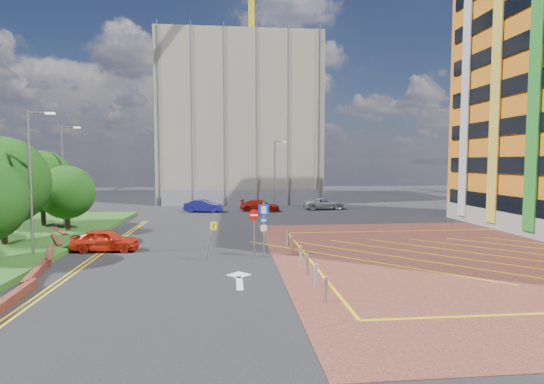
{
  "coord_description": "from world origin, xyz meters",
  "views": [
    {
      "loc": [
        -1.4,
        -22.83,
        5.48
      ],
      "look_at": [
        1.31,
        4.36,
        3.51
      ],
      "focal_mm": 28.0,
      "sensor_mm": 36.0,
      "label": 1
    }
  ],
  "objects": [
    {
      "name": "sign_cluster",
      "position": [
        0.3,
        0.98,
        1.95
      ],
      "size": [
        1.17,
        0.12,
        3.2
      ],
      "color": "#9EA0A8",
      "rests_on": "ground"
    },
    {
      "name": "tree_b",
      "position": [
        -15.5,
        5.0,
        4.24
      ],
      "size": [
        5.6,
        5.6,
        6.74
      ],
      "color": "#3D2B1C",
      "rests_on": "grass_bed"
    },
    {
      "name": "construction_building",
      "position": [
        0.0,
        40.0,
        11.0
      ],
      "size": [
        21.2,
        19.2,
        22.0
      ],
      "primitive_type": "cube",
      "color": "#A7A089",
      "rests_on": "ground"
    },
    {
      "name": "lamp_left_near",
      "position": [
        -12.42,
        2.0,
        4.66
      ],
      "size": [
        1.53,
        0.16,
        8.0
      ],
      "color": "#9EA0A8",
      "rests_on": "grass_bed"
    },
    {
      "name": "ground",
      "position": [
        0.0,
        0.0,
        0.0
      ],
      "size": [
        140.0,
        140.0,
        0.0
      ],
      "primitive_type": "plane",
      "color": "black",
      "rests_on": "ground"
    },
    {
      "name": "tree_d",
      "position": [
        -16.5,
        13.0,
        3.87
      ],
      "size": [
        5.0,
        5.0,
        6.08
      ],
      "color": "#3D2B1C",
      "rests_on": "grass_bed"
    },
    {
      "name": "car_red_left",
      "position": [
        -9.0,
        3.68,
        0.68
      ],
      "size": [
        4.04,
        1.74,
        1.36
      ],
      "primitive_type": "imported",
      "rotation": [
        0.0,
        0.0,
        1.54
      ],
      "color": "red",
      "rests_on": "ground"
    },
    {
      "name": "lamp_back",
      "position": [
        4.08,
        28.0,
        4.36
      ],
      "size": [
        1.53,
        0.16,
        8.0
      ],
      "color": "#9EA0A8",
      "rests_on": "ground"
    },
    {
      "name": "bollard_row",
      "position": [
        2.3,
        -1.67,
        0.47
      ],
      "size": [
        0.14,
        11.14,
        0.9
      ],
      "color": "#9EA0A8",
      "rests_on": "forecourt"
    },
    {
      "name": "construction_fence",
      "position": [
        1.0,
        30.0,
        1.0
      ],
      "size": [
        21.6,
        0.06,
        2.0
      ],
      "primitive_type": "cube",
      "color": "gray",
      "rests_on": "ground"
    },
    {
      "name": "car_silver_back",
      "position": [
        9.33,
        24.79,
        0.65
      ],
      "size": [
        4.88,
        2.59,
        1.31
      ],
      "primitive_type": "imported",
      "rotation": [
        0.0,
        0.0,
        1.66
      ],
      "color": "#BAB9C1",
      "rests_on": "ground"
    },
    {
      "name": "tree_c",
      "position": [
        -13.5,
        10.0,
        3.19
      ],
      "size": [
        4.0,
        4.0,
        4.9
      ],
      "color": "#3D2B1C",
      "rests_on": "grass_bed"
    },
    {
      "name": "car_blue_back",
      "position": [
        -4.26,
        23.35,
        0.68
      ],
      "size": [
        4.29,
        2.04,
        1.36
      ],
      "primitive_type": "imported",
      "rotation": [
        0.0,
        0.0,
        1.42
      ],
      "color": "navy",
      "rests_on": "ground"
    },
    {
      "name": "retaining_wall",
      "position": [
        -11.8,
        2.0,
        0.2
      ],
      "size": [
        6.06,
        20.33,
        0.4
      ],
      "color": "brown",
      "rests_on": "ground"
    },
    {
      "name": "car_red_back",
      "position": [
        1.88,
        23.62,
        0.63
      ],
      "size": [
        4.66,
        2.8,
        1.26
      ],
      "primitive_type": "imported",
      "rotation": [
        0.0,
        0.0,
        1.32
      ],
      "color": "#A2170D",
      "rests_on": "ground"
    },
    {
      "name": "tower_crane",
      "position": [
        2.0,
        39.44,
        25.85
      ],
      "size": [
        1.6,
        35.0,
        35.4
      ],
      "color": "yellow",
      "rests_on": "ground"
    },
    {
      "name": "warning_sign",
      "position": [
        -2.43,
        0.19,
        1.43
      ],
      "size": [
        0.63,
        0.39,
        2.25
      ],
      "color": "#9EA0A8",
      "rests_on": "ground"
    },
    {
      "name": "forecourt",
      "position": [
        14.0,
        0.0,
        0.01
      ],
      "size": [
        26.0,
        26.0,
        0.02
      ],
      "primitive_type": "cube",
      "color": "brown",
      "rests_on": "ground"
    },
    {
      "name": "lamp_left_far",
      "position": [
        -14.42,
        12.0,
        4.66
      ],
      "size": [
        1.53,
        0.16,
        8.0
      ],
      "color": "#9EA0A8",
      "rests_on": "grass_bed"
    }
  ]
}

